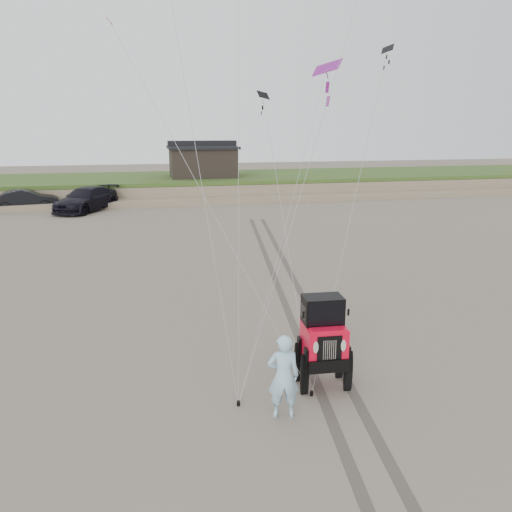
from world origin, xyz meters
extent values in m
plane|color=#6B6054|center=(0.00, 0.00, 0.00)|extent=(160.00, 160.00, 0.00)
cube|color=#7A6B54|center=(0.00, 38.00, 0.70)|extent=(160.00, 12.00, 1.40)
cube|color=#2D4719|center=(0.00, 38.00, 1.55)|extent=(160.00, 12.00, 0.35)
cube|color=#7A6B54|center=(0.00, 31.50, 0.25)|extent=(160.00, 3.50, 0.50)
cube|color=black|center=(2.00, 37.00, 3.03)|extent=(6.00, 5.00, 2.60)
cube|color=black|center=(2.00, 37.00, 4.45)|extent=(6.40, 5.40, 0.25)
cube|color=black|center=(2.00, 37.00, 4.83)|extent=(6.40, 1.20, 0.50)
imported|color=black|center=(-12.62, 30.95, 0.79)|extent=(5.02, 2.51, 1.58)
imported|color=black|center=(-7.96, 29.31, 0.91)|extent=(5.23, 6.69, 1.81)
imported|color=#98DBEC|center=(-0.78, -1.36, 0.98)|extent=(0.78, 0.58, 1.96)
cube|color=black|center=(0.94, 7.85, 7.45)|extent=(0.52, 0.45, 0.33)
cube|color=#7E177F|center=(4.78, 11.57, 8.90)|extent=(1.32, 1.49, 0.79)
cube|color=black|center=(4.58, 5.36, 8.81)|extent=(0.36, 0.49, 0.32)
cube|color=#B61642|center=(-4.37, 7.71, 9.72)|extent=(0.22, 0.49, 0.30)
cylinder|color=black|center=(-1.68, -0.73, 0.06)|extent=(0.08, 0.08, 0.12)
cylinder|color=black|center=(0.13, -0.67, 0.06)|extent=(0.08, 0.08, 0.12)
cube|color=#4C443D|center=(1.60, 8.00, 0.00)|extent=(4.42, 29.74, 0.01)
cube|color=#4C443D|center=(2.40, 8.00, 0.00)|extent=(4.42, 29.74, 0.01)
camera|label=1|loc=(-3.55, -10.95, 6.30)|focal=35.00mm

